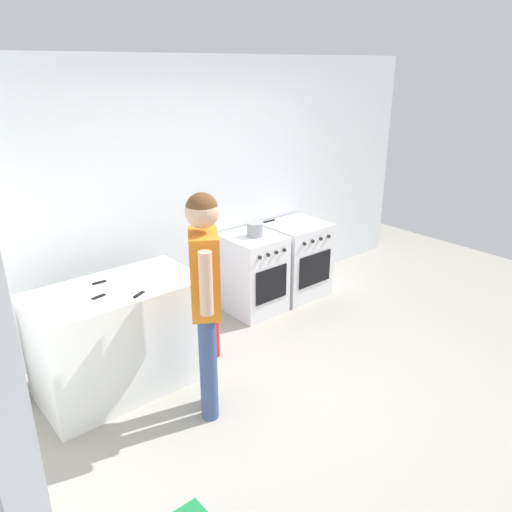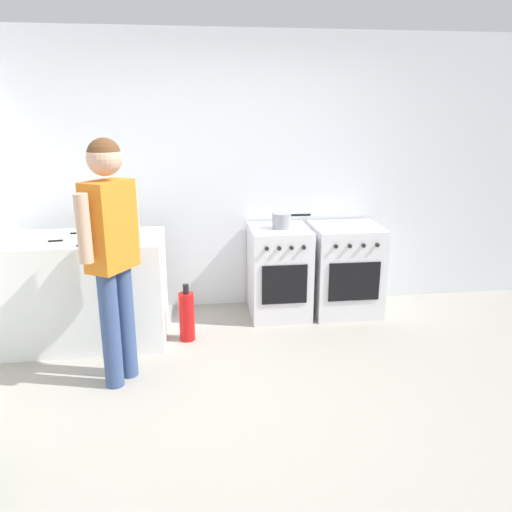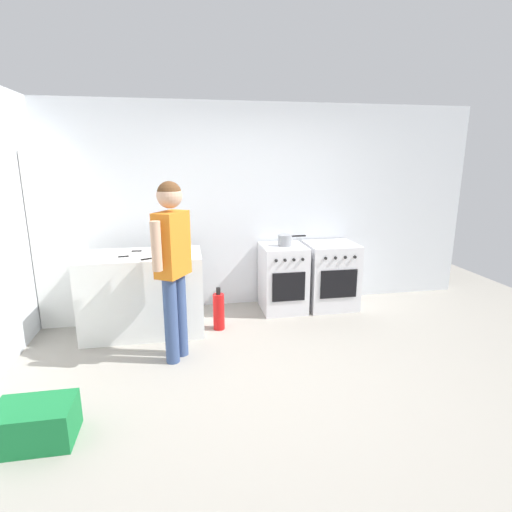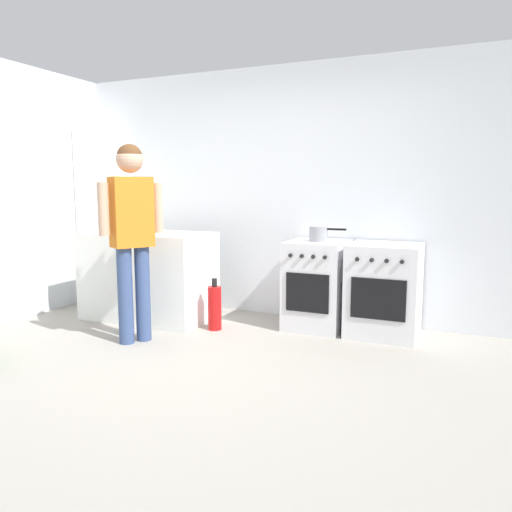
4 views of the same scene
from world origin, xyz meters
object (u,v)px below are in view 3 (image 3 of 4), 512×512
object	(u,v)px
knife_carving	(114,257)
fire_extinguisher	(219,311)
person	(172,255)
pot	(285,240)
knife_paring	(140,251)
oven_left	(283,278)
knife_chef	(154,258)
larder_cabinet	(59,240)
oven_right	(330,275)
recycling_crate_lower	(35,424)

from	to	relation	value
knife_carving	fire_extinguisher	distance (m)	1.29
person	pot	bearing A→B (deg)	38.32
knife_paring	oven_left	bearing A→B (deg)	7.75
knife_chef	person	bearing A→B (deg)	-67.64
oven_left	knife_paring	bearing A→B (deg)	-172.25
knife_carving	larder_cabinet	size ratio (longest dim) A/B	0.17
fire_extinguisher	oven_right	bearing A→B (deg)	17.55
pot	knife_carving	xyz separation A→B (m)	(-1.98, -0.47, -0.02)
oven_left	pot	bearing A→B (deg)	-55.28
fire_extinguisher	larder_cabinet	bearing A→B (deg)	161.95
oven_right	larder_cabinet	bearing A→B (deg)	178.22
oven_left	oven_right	distance (m)	0.64
oven_left	recycling_crate_lower	size ratio (longest dim) A/B	1.63
oven_right	knife_paring	xyz separation A→B (m)	(-2.37, -0.23, 0.48)
knife_carving	person	world-z (taller)	person
recycling_crate_lower	oven_left	bearing A→B (deg)	43.04
oven_left	fire_extinguisher	size ratio (longest dim) A/B	1.70
larder_cabinet	fire_extinguisher	bearing A→B (deg)	-18.05
larder_cabinet	pot	bearing A→B (deg)	-2.72
person	recycling_crate_lower	xyz separation A→B (m)	(-0.95, -1.04, -0.91)
pot	knife_carving	world-z (taller)	pot
oven_right	knife_carving	world-z (taller)	knife_carving
recycling_crate_lower	person	bearing A→B (deg)	47.60
knife_carving	pot	bearing A→B (deg)	13.31
knife_carving	knife_paring	world-z (taller)	same
knife_paring	person	bearing A→B (deg)	-65.73
oven_left	person	distance (m)	1.84
pot	knife_chef	xyz separation A→B (m)	(-1.56, -0.57, -0.02)
knife_carving	oven_right	bearing A→B (deg)	10.72
oven_left	recycling_crate_lower	distance (m)	3.14
oven_right	pot	bearing A→B (deg)	-177.72
pot	recycling_crate_lower	bearing A→B (deg)	-137.51
fire_extinguisher	recycling_crate_lower	world-z (taller)	fire_extinguisher
oven_left	pot	world-z (taller)	pot
fire_extinguisher	recycling_crate_lower	bearing A→B (deg)	-130.53
knife_carving	person	size ratio (longest dim) A/B	0.19
oven_right	fire_extinguisher	bearing A→B (deg)	-162.45
knife_carving	fire_extinguisher	xyz separation A→B (m)	(1.09, 0.01, -0.69)
larder_cabinet	person	bearing A→B (deg)	-42.34
oven_left	knife_chef	xyz separation A→B (m)	(-1.54, -0.59, 0.48)
larder_cabinet	knife_carving	bearing A→B (deg)	-40.85
oven_left	knife_carving	size ratio (longest dim) A/B	2.57
knife_carving	person	distance (m)	0.88
oven_left	knife_chef	world-z (taller)	knife_chef
fire_extinguisher	oven_left	bearing A→B (deg)	28.78
recycling_crate_lower	larder_cabinet	xyz separation A→B (m)	(-0.36, 2.24, 0.86)
pot	recycling_crate_lower	xyz separation A→B (m)	(-2.31, -2.11, -0.78)
oven_right	person	bearing A→B (deg)	-151.04
knife_carving	larder_cabinet	distance (m)	0.91
knife_chef	larder_cabinet	distance (m)	1.31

